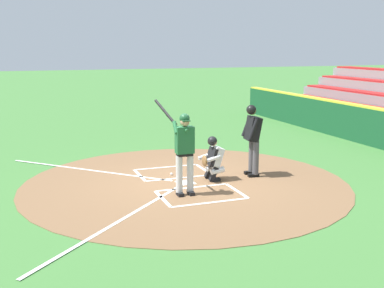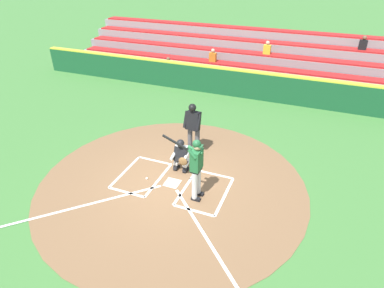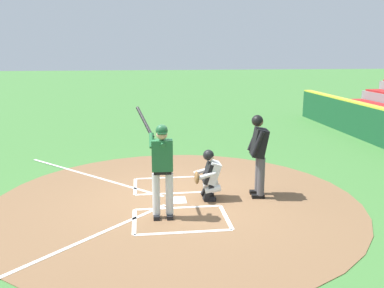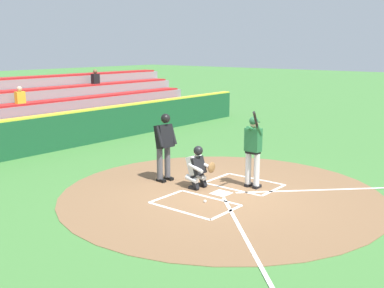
% 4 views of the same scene
% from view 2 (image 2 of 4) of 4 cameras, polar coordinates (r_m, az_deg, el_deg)
% --- Properties ---
extents(ground_plane, '(120.00, 120.00, 0.00)m').
position_cam_2_polar(ground_plane, '(10.02, -3.45, -6.82)').
color(ground_plane, '#427A38').
extents(dirt_circle, '(8.00, 8.00, 0.01)m').
position_cam_2_polar(dirt_circle, '(10.02, -3.45, -6.79)').
color(dirt_circle, brown).
rests_on(dirt_circle, ground).
extents(home_plate_and_chalk, '(7.93, 4.91, 0.01)m').
position_cam_2_polar(home_plate_and_chalk, '(9.40, -5.73, -9.75)').
color(home_plate_and_chalk, white).
rests_on(home_plate_and_chalk, dirt_circle).
extents(batter, '(0.94, 0.69, 2.13)m').
position_cam_2_polar(batter, '(8.83, 0.71, -3.73)').
color(batter, silver).
rests_on(batter, ground).
extents(catcher, '(0.59, 0.61, 1.13)m').
position_cam_2_polar(catcher, '(10.23, -1.88, -1.87)').
color(catcher, black).
rests_on(catcher, ground).
extents(plate_umpire, '(0.61, 0.45, 1.86)m').
position_cam_2_polar(plate_umpire, '(10.90, 0.20, 3.26)').
color(plate_umpire, '#4C4C51').
rests_on(plate_umpire, ground).
extents(baseball, '(0.07, 0.07, 0.07)m').
position_cam_2_polar(baseball, '(10.23, -7.84, -5.93)').
color(baseball, white).
rests_on(baseball, ground).
extents(backstop_wall, '(22.00, 0.36, 1.31)m').
position_cam_2_polar(backstop_wall, '(16.02, 7.95, 10.46)').
color(backstop_wall, '#19512D').
rests_on(backstop_wall, ground).
extents(bleacher_stand, '(20.00, 4.25, 2.55)m').
position_cam_2_polar(bleacher_stand, '(19.00, 10.59, 14.07)').
color(bleacher_stand, gray).
rests_on(bleacher_stand, ground).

